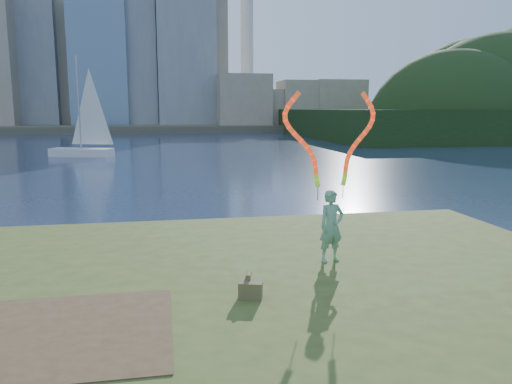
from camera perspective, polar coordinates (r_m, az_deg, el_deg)
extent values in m
plane|color=#1A2741|center=(11.33, -6.69, -11.74)|extent=(320.00, 320.00, 0.00)
cube|color=#3C4C1B|center=(8.99, -5.60, -16.57)|extent=(20.00, 18.00, 0.30)
cube|color=#3C4C1B|center=(9.15, -5.79, -14.35)|extent=(17.00, 15.00, 0.30)
cube|color=#3C4C1B|center=(9.24, -5.92, -12.43)|extent=(14.00, 12.00, 0.30)
cube|color=#47331E|center=(8.20, -21.27, -14.77)|extent=(3.20, 3.00, 0.02)
cube|color=#494436|center=(105.61, -10.15, 7.43)|extent=(320.00, 40.00, 1.20)
imported|color=#14723B|center=(10.94, 8.61, -3.86)|extent=(0.64, 0.49, 1.57)
cylinder|color=black|center=(10.74, 7.08, -0.18)|extent=(0.02, 0.02, 0.30)
cylinder|color=black|center=(11.06, 9.91, 0.03)|extent=(0.02, 0.02, 0.30)
cube|color=brown|center=(8.93, -0.62, -11.11)|extent=(0.48, 0.38, 0.30)
cylinder|color=brown|center=(9.05, -0.84, -9.51)|extent=(0.17, 0.29, 0.10)
cube|color=silver|center=(46.18, -19.30, 4.26)|extent=(5.63, 3.46, 0.75)
cylinder|color=gray|center=(46.03, -19.59, 9.45)|extent=(0.15, 0.15, 8.16)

